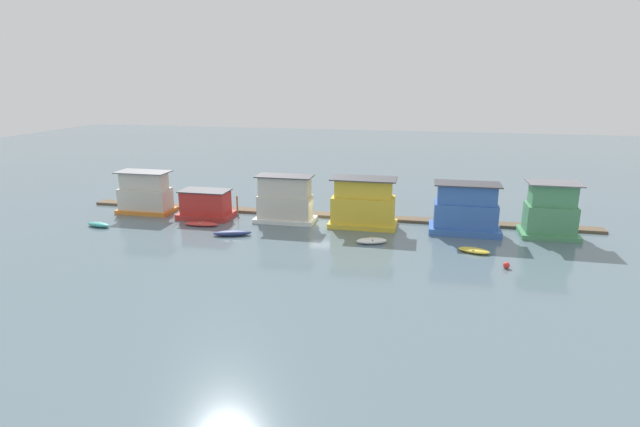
# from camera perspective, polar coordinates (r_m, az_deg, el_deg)

# --- Properties ---
(ground_plane) EXTENTS (200.00, 200.00, 0.00)m
(ground_plane) POSITION_cam_1_polar(r_m,az_deg,el_deg) (55.43, 0.22, -1.13)
(ground_plane) COLOR slate
(dock_walkway) EXTENTS (59.60, 1.67, 0.30)m
(dock_walkway) POSITION_cam_1_polar(r_m,az_deg,el_deg) (58.22, 0.82, -0.16)
(dock_walkway) COLOR brown
(dock_walkway) RESTS_ON ground_plane
(houseboat_orange) EXTENTS (6.48, 3.32, 4.99)m
(houseboat_orange) POSITION_cam_1_polar(r_m,az_deg,el_deg) (62.86, -19.36, 2.11)
(houseboat_orange) COLOR orange
(houseboat_orange) RESTS_ON ground_plane
(houseboat_red) EXTENTS (6.11, 3.63, 3.27)m
(houseboat_red) POSITION_cam_1_polar(r_m,az_deg,el_deg) (58.70, -12.92, 0.95)
(houseboat_red) COLOR red
(houseboat_red) RESTS_ON ground_plane
(houseboat_white) EXTENTS (6.74, 3.30, 5.25)m
(houseboat_white) POSITION_cam_1_polar(r_m,az_deg,el_deg) (55.69, -4.02, 1.48)
(houseboat_white) COLOR white
(houseboat_white) RESTS_ON ground_plane
(houseboat_yellow) EXTENTS (7.26, 3.74, 5.35)m
(houseboat_yellow) POSITION_cam_1_polar(r_m,az_deg,el_deg) (53.94, 4.97, 1.02)
(houseboat_yellow) COLOR gold
(houseboat_yellow) RESTS_ON ground_plane
(houseboat_blue) EXTENTS (7.20, 3.86, 5.26)m
(houseboat_blue) POSITION_cam_1_polar(r_m,az_deg,el_deg) (53.70, 16.29, 0.31)
(houseboat_blue) COLOR #3866B7
(houseboat_blue) RESTS_ON ground_plane
(houseboat_green) EXTENTS (5.63, 3.94, 5.59)m
(houseboat_green) POSITION_cam_1_polar(r_m,az_deg,el_deg) (55.51, 24.84, 0.13)
(houseboat_green) COLOR #4C9360
(houseboat_green) RESTS_ON ground_plane
(dinghy_teal) EXTENTS (2.98, 1.49, 0.49)m
(dinghy_teal) POSITION_cam_1_polar(r_m,az_deg,el_deg) (59.20, -23.97, -1.17)
(dinghy_teal) COLOR teal
(dinghy_teal) RESTS_ON ground_plane
(dinghy_red) EXTENTS (3.88, 1.38, 0.44)m
(dinghy_red) POSITION_cam_1_polar(r_m,az_deg,el_deg) (55.95, -13.40, -1.16)
(dinghy_red) COLOR red
(dinghy_red) RESTS_ON ground_plane
(dinghy_navy) EXTENTS (4.04, 2.19, 0.54)m
(dinghy_navy) POSITION_cam_1_polar(r_m,az_deg,el_deg) (51.91, -9.99, -2.21)
(dinghy_navy) COLOR navy
(dinghy_navy) RESTS_ON ground_plane
(dinghy_white) EXTENTS (3.26, 2.14, 0.52)m
(dinghy_white) POSITION_cam_1_polar(r_m,az_deg,el_deg) (49.07, 5.92, -3.11)
(dinghy_white) COLOR white
(dinghy_white) RESTS_ON ground_plane
(dinghy_yellow) EXTENTS (3.14, 2.05, 0.42)m
(dinghy_yellow) POSITION_cam_1_polar(r_m,az_deg,el_deg) (48.48, 17.21, -4.05)
(dinghy_yellow) COLOR yellow
(dinghy_yellow) RESTS_ON ground_plane
(mooring_post_far_right) EXTENTS (0.21, 0.21, 2.16)m
(mooring_post_far_right) POSITION_cam_1_polar(r_m,az_deg,el_deg) (59.90, -9.44, 0.99)
(mooring_post_far_right) COLOR #846B4C
(mooring_post_far_right) RESTS_ON ground_plane
(mooring_post_centre) EXTENTS (0.20, 0.20, 1.94)m
(mooring_post_centre) POSITION_cam_1_polar(r_m,az_deg,el_deg) (56.78, 1.67, 0.29)
(mooring_post_centre) COLOR brown
(mooring_post_centre) RESTS_ON ground_plane
(buoy_red) EXTENTS (0.56, 0.56, 0.56)m
(buoy_red) POSITION_cam_1_polar(r_m,az_deg,el_deg) (45.46, 20.53, -5.56)
(buoy_red) COLOR red
(buoy_red) RESTS_ON ground_plane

